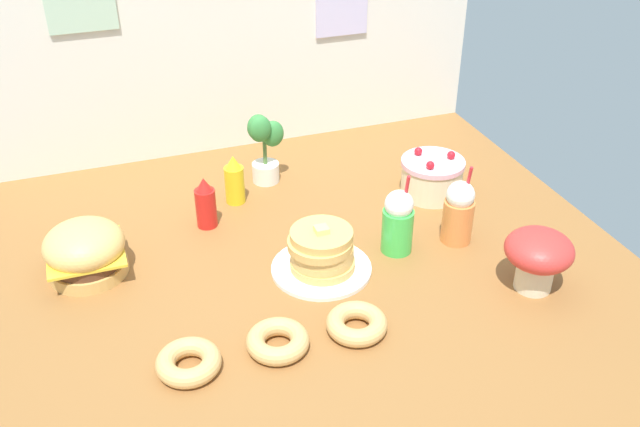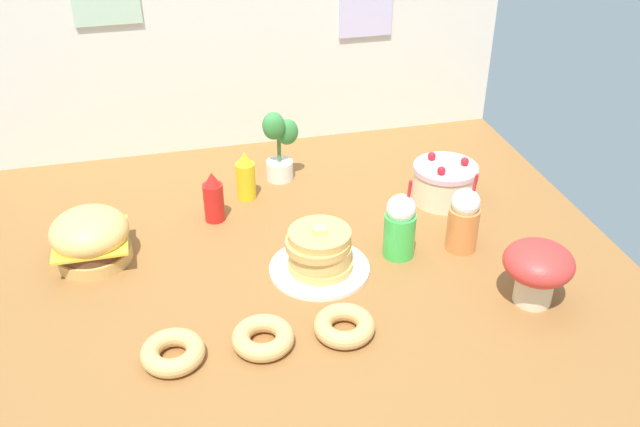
{
  "view_description": "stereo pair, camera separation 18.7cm",
  "coord_description": "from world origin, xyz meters",
  "px_view_note": "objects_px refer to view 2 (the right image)",
  "views": [
    {
      "loc": [
        -0.54,
        -1.72,
        1.35
      ],
      "look_at": [
        0.09,
        0.05,
        0.18
      ],
      "focal_mm": 39.7,
      "sensor_mm": 36.0,
      "label": 1
    },
    {
      "loc": [
        -0.36,
        -1.77,
        1.35
      ],
      "look_at": [
        0.09,
        0.05,
        0.18
      ],
      "focal_mm": 39.7,
      "sensor_mm": 36.0,
      "label": 2
    }
  ],
  "objects_px": {
    "mustard_bottle": "(246,177)",
    "orange_float_cup": "(463,219)",
    "donut_chocolate": "(263,337)",
    "burger": "(90,238)",
    "ketchup_bottle": "(214,198)",
    "mushroom_stool": "(538,268)",
    "layer_cake": "(444,183)",
    "cream_soda_cup": "(400,226)",
    "pancake_stack": "(320,254)",
    "potted_plant": "(279,143)",
    "donut_pink_glaze": "(173,352)",
    "donut_vanilla": "(344,325)"
  },
  "relations": [
    {
      "from": "burger",
      "to": "donut_pink_glaze",
      "type": "height_order",
      "value": "burger"
    },
    {
      "from": "donut_chocolate",
      "to": "burger",
      "type": "bearing_deg",
      "value": 131.1
    },
    {
      "from": "donut_chocolate",
      "to": "orange_float_cup",
      "type": "bearing_deg",
      "value": 23.46
    },
    {
      "from": "donut_vanilla",
      "to": "donut_pink_glaze",
      "type": "bearing_deg",
      "value": 179.23
    },
    {
      "from": "burger",
      "to": "donut_chocolate",
      "type": "height_order",
      "value": "burger"
    },
    {
      "from": "mustard_bottle",
      "to": "donut_vanilla",
      "type": "height_order",
      "value": "mustard_bottle"
    },
    {
      "from": "burger",
      "to": "ketchup_bottle",
      "type": "xyz_separation_m",
      "value": [
        0.41,
        0.15,
        0.0
      ]
    },
    {
      "from": "orange_float_cup",
      "to": "layer_cake",
      "type": "bearing_deg",
      "value": 78.52
    },
    {
      "from": "mustard_bottle",
      "to": "donut_vanilla",
      "type": "bearing_deg",
      "value": -79.38
    },
    {
      "from": "layer_cake",
      "to": "donut_pink_glaze",
      "type": "height_order",
      "value": "layer_cake"
    },
    {
      "from": "burger",
      "to": "mushroom_stool",
      "type": "height_order",
      "value": "mushroom_stool"
    },
    {
      "from": "ketchup_bottle",
      "to": "donut_chocolate",
      "type": "relative_size",
      "value": 1.08
    },
    {
      "from": "orange_float_cup",
      "to": "donut_chocolate",
      "type": "height_order",
      "value": "orange_float_cup"
    },
    {
      "from": "mustard_bottle",
      "to": "potted_plant",
      "type": "xyz_separation_m",
      "value": [
        0.15,
        0.11,
        0.07
      ]
    },
    {
      "from": "ketchup_bottle",
      "to": "cream_soda_cup",
      "type": "height_order",
      "value": "cream_soda_cup"
    },
    {
      "from": "pancake_stack",
      "to": "orange_float_cup",
      "type": "bearing_deg",
      "value": 1.63
    },
    {
      "from": "burger",
      "to": "donut_pink_glaze",
      "type": "xyz_separation_m",
      "value": [
        0.22,
        -0.53,
        -0.06
      ]
    },
    {
      "from": "mustard_bottle",
      "to": "donut_chocolate",
      "type": "height_order",
      "value": "mustard_bottle"
    },
    {
      "from": "orange_float_cup",
      "to": "potted_plant",
      "type": "xyz_separation_m",
      "value": [
        -0.49,
        0.61,
        0.04
      ]
    },
    {
      "from": "layer_cake",
      "to": "cream_soda_cup",
      "type": "bearing_deg",
      "value": -133.4
    },
    {
      "from": "mustard_bottle",
      "to": "orange_float_cup",
      "type": "bearing_deg",
      "value": -37.51
    },
    {
      "from": "burger",
      "to": "pancake_stack",
      "type": "bearing_deg",
      "value": -18.45
    },
    {
      "from": "cream_soda_cup",
      "to": "orange_float_cup",
      "type": "height_order",
      "value": "same"
    },
    {
      "from": "pancake_stack",
      "to": "cream_soda_cup",
      "type": "distance_m",
      "value": 0.28
    },
    {
      "from": "burger",
      "to": "cream_soda_cup",
      "type": "height_order",
      "value": "cream_soda_cup"
    },
    {
      "from": "pancake_stack",
      "to": "orange_float_cup",
      "type": "relative_size",
      "value": 1.13
    },
    {
      "from": "cream_soda_cup",
      "to": "donut_vanilla",
      "type": "distance_m",
      "value": 0.44
    },
    {
      "from": "pancake_stack",
      "to": "orange_float_cup",
      "type": "distance_m",
      "value": 0.49
    },
    {
      "from": "donut_vanilla",
      "to": "mushroom_stool",
      "type": "bearing_deg",
      "value": 0.5
    },
    {
      "from": "pancake_stack",
      "to": "ketchup_bottle",
      "type": "height_order",
      "value": "ketchup_bottle"
    },
    {
      "from": "donut_pink_glaze",
      "to": "donut_chocolate",
      "type": "xyz_separation_m",
      "value": [
        0.25,
        -0.0,
        0.0
      ]
    },
    {
      "from": "cream_soda_cup",
      "to": "layer_cake",
      "type": "bearing_deg",
      "value": 46.6
    },
    {
      "from": "donut_pink_glaze",
      "to": "donut_chocolate",
      "type": "relative_size",
      "value": 1.0
    },
    {
      "from": "donut_pink_glaze",
      "to": "donut_vanilla",
      "type": "bearing_deg",
      "value": -0.77
    },
    {
      "from": "pancake_stack",
      "to": "mustard_bottle",
      "type": "distance_m",
      "value": 0.53
    },
    {
      "from": "cream_soda_cup",
      "to": "donut_pink_glaze",
      "type": "xyz_separation_m",
      "value": [
        -0.75,
        -0.32,
        -0.08
      ]
    },
    {
      "from": "pancake_stack",
      "to": "donut_pink_glaze",
      "type": "height_order",
      "value": "pancake_stack"
    },
    {
      "from": "donut_vanilla",
      "to": "potted_plant",
      "type": "distance_m",
      "value": 0.93
    },
    {
      "from": "burger",
      "to": "ketchup_bottle",
      "type": "relative_size",
      "value": 1.33
    },
    {
      "from": "layer_cake",
      "to": "orange_float_cup",
      "type": "distance_m",
      "value": 0.31
    },
    {
      "from": "layer_cake",
      "to": "donut_chocolate",
      "type": "xyz_separation_m",
      "value": [
        -0.78,
        -0.62,
        -0.04
      ]
    },
    {
      "from": "burger",
      "to": "cream_soda_cup",
      "type": "bearing_deg",
      "value": -12.1
    },
    {
      "from": "orange_float_cup",
      "to": "ketchup_bottle",
      "type": "bearing_deg",
      "value": 154.55
    },
    {
      "from": "burger",
      "to": "potted_plant",
      "type": "xyz_separation_m",
      "value": [
        0.69,
        0.39,
        0.07
      ]
    },
    {
      "from": "layer_cake",
      "to": "mustard_bottle",
      "type": "distance_m",
      "value": 0.73
    },
    {
      "from": "cream_soda_cup",
      "to": "potted_plant",
      "type": "height_order",
      "value": "potted_plant"
    },
    {
      "from": "cream_soda_cup",
      "to": "mushroom_stool",
      "type": "relative_size",
      "value": 1.36
    },
    {
      "from": "burger",
      "to": "mushroom_stool",
      "type": "distance_m",
      "value": 1.39
    },
    {
      "from": "potted_plant",
      "to": "mushroom_stool",
      "type": "distance_m",
      "value": 1.09
    },
    {
      "from": "donut_vanilla",
      "to": "mushroom_stool",
      "type": "height_order",
      "value": "mushroom_stool"
    }
  ]
}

